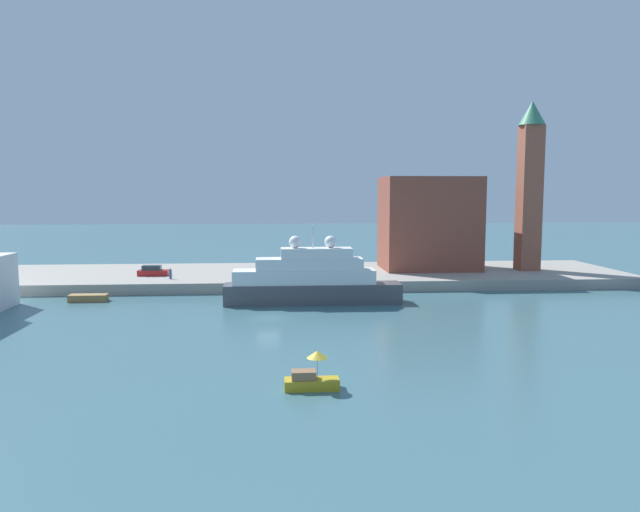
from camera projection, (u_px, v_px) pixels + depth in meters
The scene contains 10 objects.
ground at pixel (268, 318), 66.48m from camera, with size 400.00×400.00×0.00m, color #3D6670.
quay_dock at pixel (270, 276), 93.94m from camera, with size 110.00×23.52×1.52m, color gray.
large_yacht at pixel (310, 281), 75.04m from camera, with size 22.04×3.85×9.69m.
small_motorboat at pixel (311, 377), 42.38m from camera, with size 3.86×1.47×2.78m.
work_barge at pixel (88, 298), 76.62m from camera, with size 4.71×1.76×0.89m, color olive.
harbor_building at pixel (429, 223), 96.72m from camera, with size 14.91×10.92×14.76m, color brown.
bell_tower at pixel (530, 180), 94.35m from camera, with size 4.14×4.14×26.45m.
parked_car at pixel (153, 271), 89.25m from camera, with size 4.44×1.77×1.52m.
person_figure at pixel (170, 274), 85.72m from camera, with size 0.36×0.36×1.58m.
mooring_bollard at pixel (261, 279), 83.30m from camera, with size 0.41×0.41×0.81m, color black.
Camera 1 is at (0.99, -65.63, 13.87)m, focal length 33.77 mm.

